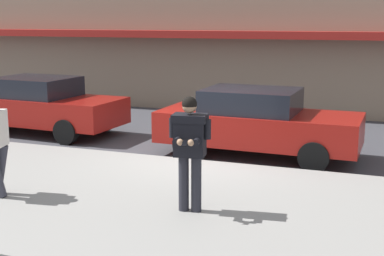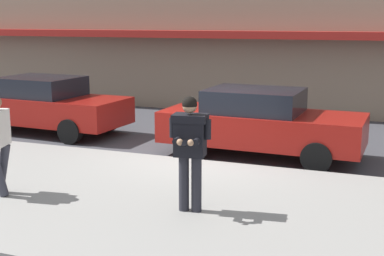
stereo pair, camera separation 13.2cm
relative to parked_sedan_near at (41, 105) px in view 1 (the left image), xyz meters
The scene contains 6 objects.
ground_plane 5.34m from the parked_sedan_near, 16.45° to the right, with size 80.00×80.00×0.00m, color #3D3D42.
sidewalk 7.49m from the parked_sedan_near, 35.63° to the right, with size 32.00×5.30×0.14m, color gray.
curb_paint_line 6.28m from the parked_sedan_near, 13.41° to the right, with size 28.00×0.12×0.01m, color silver.
parked_sedan_near is the anchor object (origin of this frame).
parked_sedan_mid 6.14m from the parked_sedan_near, ahead, with size 4.55×2.03×1.54m.
man_texting_on_phone 7.69m from the parked_sedan_near, 37.70° to the right, with size 0.65×0.61×1.81m.
Camera 1 is at (3.75, -10.62, 3.06)m, focal length 50.00 mm.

